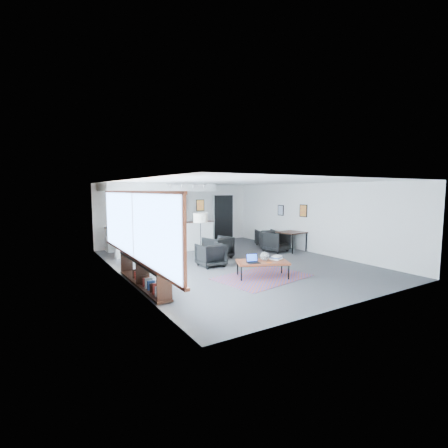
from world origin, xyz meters
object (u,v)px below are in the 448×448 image
coffee_table (262,262)px  armchair_right (218,246)px  armchair_left (211,254)px  floor_lamp (200,220)px  dining_chair_far (266,238)px  laptop (253,260)px  dining_table (291,234)px  book_stack (276,258)px  ceramic_pot (265,256)px  microwave (172,219)px  dining_chair_near (276,242)px

coffee_table → armchair_right: bearing=110.2°
coffee_table → armchair_left: (-0.56, 1.86, -0.02)m
floor_lamp → dining_chair_far: 4.07m
laptop → floor_lamp: floor_lamp is taller
dining_table → coffee_table: bearing=-143.8°
coffee_table → dining_chair_far: bearing=75.2°
book_stack → dining_chair_far: size_ratio=0.60×
armchair_right → book_stack: bearing=81.8°
armchair_right → dining_table: armchair_right is taller
armchair_left → laptop: bearing=97.4°
coffee_table → ceramic_pot: bearing=42.3°
book_stack → armchair_left: size_ratio=0.51×
laptop → microwave: bearing=101.3°
laptop → microwave: size_ratio=0.68×
floor_lamp → dining_chair_near: size_ratio=2.22×
armchair_left → dining_chair_far: armchair_left is taller
armchair_right → laptop: bearing=65.4°
book_stack → dining_table: size_ratio=0.40×
dining_table → microwave: 4.98m
ceramic_pot → armchair_left: size_ratio=0.31×
book_stack → floor_lamp: size_ratio=0.25×
armchair_left → dining_table: size_ratio=0.79×
book_stack → ceramic_pot: bearing=174.0°
book_stack → microwave: size_ratio=0.73×
floor_lamp → dining_table: size_ratio=1.62×
ceramic_pot → dining_table: bearing=36.6°
coffee_table → microwave: (-0.09, 6.03, 0.70)m
dining_chair_near → dining_chair_far: (0.43, 1.17, -0.03)m
coffee_table → dining_chair_far: (3.18, 3.83, -0.08)m
book_stack → microwave: bearing=95.3°
coffee_table → microwave: 6.07m
dining_chair_near → dining_chair_far: 1.25m
armchair_right → microwave: (-0.32, 3.28, 0.70)m
ceramic_pot → laptop: bearing=-176.3°
coffee_table → floor_lamp: bearing=126.7°
dining_chair_near → dining_chair_far: size_ratio=1.10×
dining_chair_near → microwave: bearing=115.7°
microwave → ceramic_pot: bearing=-78.2°
microwave → floor_lamp: bearing=-87.4°
book_stack → dining_chair_far: 4.70m
armchair_left → armchair_right: 1.19m
laptop → microwave: (0.24, 6.03, 0.60)m
laptop → dining_table: bearing=47.1°
ceramic_pot → dining_chair_near: dining_chair_near is taller
laptop → dining_table: (3.63, 2.41, 0.17)m
dining_table → dining_chair_near: bearing=155.9°
dining_table → book_stack: bearing=-139.4°
floor_lamp → armchair_left: bearing=-91.5°
dining_table → dining_chair_far: 1.47m
armchair_right → armchair_left: bearing=35.5°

